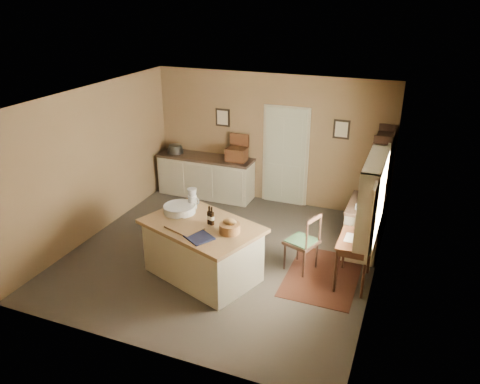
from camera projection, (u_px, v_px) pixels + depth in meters
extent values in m
plane|color=#4C433A|center=(223.00, 254.00, 8.06)|extent=(5.00, 5.00, 0.00)
cube|color=olive|center=(270.00, 139.00, 9.66)|extent=(5.00, 0.10, 2.70)
cube|color=olive|center=(135.00, 257.00, 5.39)|extent=(5.00, 0.10, 2.70)
cube|color=olive|center=(94.00, 162.00, 8.37)|extent=(0.10, 5.00, 2.70)
cube|color=olive|center=(381.00, 205.00, 6.68)|extent=(0.10, 5.00, 2.70)
plane|color=silver|center=(220.00, 98.00, 6.99)|extent=(5.00, 5.00, 0.00)
cube|color=#B8BA9B|center=(285.00, 155.00, 9.64)|extent=(0.97, 0.06, 2.11)
cube|color=black|center=(223.00, 118.00, 9.86)|extent=(0.32, 0.02, 0.38)
cube|color=beige|center=(222.00, 118.00, 9.85)|extent=(0.24, 0.01, 0.30)
cube|color=black|center=(341.00, 129.00, 9.01)|extent=(0.32, 0.02, 0.38)
cube|color=beige|center=(341.00, 130.00, 9.00)|extent=(0.24, 0.01, 0.30)
cube|color=#C3B799|center=(368.00, 230.00, 6.69)|extent=(0.25, 1.32, 0.06)
cube|color=#C3B799|center=(377.00, 161.00, 6.27)|extent=(0.25, 1.32, 0.06)
cube|color=white|center=(381.00, 198.00, 6.44)|extent=(0.01, 1.20, 1.00)
cube|color=#C3B799|center=(371.00, 223.00, 5.75)|extent=(0.04, 0.35, 1.00)
cube|color=#C3B799|center=(385.00, 177.00, 7.15)|extent=(0.04, 0.35, 1.00)
cube|color=#C3B799|center=(203.00, 252.00, 7.30)|extent=(1.89, 1.52, 0.85)
cube|color=#99794A|center=(202.00, 226.00, 7.12)|extent=(2.05, 1.68, 0.06)
cylinder|color=white|center=(180.00, 209.00, 7.48)|extent=(0.51, 0.51, 0.11)
cube|color=#99794A|center=(184.00, 228.00, 6.97)|extent=(0.60, 0.51, 0.03)
cube|color=black|center=(198.00, 237.00, 6.72)|extent=(0.52, 0.50, 0.02)
cylinder|color=brown|center=(230.00, 228.00, 6.83)|extent=(0.31, 0.31, 0.14)
cylinder|color=black|center=(209.00, 215.00, 7.07)|extent=(0.07, 0.07, 0.29)
cylinder|color=black|center=(212.00, 216.00, 7.04)|extent=(0.07, 0.07, 0.29)
cube|color=#C3B799|center=(206.00, 177.00, 10.23)|extent=(2.07, 0.57, 0.85)
cube|color=#332319|center=(205.00, 158.00, 10.05)|extent=(2.11, 0.60, 0.05)
cube|color=#4B2714|center=(237.00, 154.00, 9.74)|extent=(0.41, 0.31, 0.28)
cylinder|color=#59544F|center=(175.00, 149.00, 10.25)|extent=(0.35, 0.35, 0.18)
cube|color=#44220F|center=(322.00, 276.00, 7.44)|extent=(1.10, 1.60, 0.01)
cube|color=#3A1F12|center=(356.00, 240.00, 6.99)|extent=(0.49, 0.79, 0.03)
cube|color=#3A1F12|center=(355.00, 244.00, 7.02)|extent=(0.43, 0.73, 0.10)
cube|color=silver|center=(352.00, 238.00, 7.00)|extent=(0.22, 0.30, 0.01)
cylinder|color=black|center=(365.00, 232.00, 7.13)|extent=(0.05, 0.05, 0.05)
cylinder|color=#3A1F12|center=(335.00, 271.00, 6.91)|extent=(0.04, 0.04, 0.72)
cylinder|color=#3A1F12|center=(363.00, 277.00, 6.77)|extent=(0.04, 0.04, 0.72)
cylinder|color=#3A1F12|center=(344.00, 249.00, 7.52)|extent=(0.04, 0.04, 0.72)
cylinder|color=#3A1F12|center=(370.00, 253.00, 7.38)|extent=(0.04, 0.04, 0.72)
cube|color=#C3B799|center=(363.00, 229.00, 8.02)|extent=(0.54, 0.98, 0.85)
cube|color=#332319|center=(366.00, 205.00, 7.84)|extent=(0.57, 1.02, 0.05)
cylinder|color=silver|center=(364.00, 204.00, 7.70)|extent=(0.23, 0.23, 0.09)
cube|color=black|center=(377.00, 189.00, 8.26)|extent=(0.33, 0.04, 1.92)
cube|color=black|center=(382.00, 173.00, 8.96)|extent=(0.33, 0.04, 1.92)
cube|color=black|center=(389.00, 182.00, 8.56)|extent=(0.02, 0.87, 1.92)
cube|color=black|center=(374.00, 225.00, 8.97)|extent=(0.33, 0.83, 0.03)
cube|color=black|center=(377.00, 202.00, 8.78)|extent=(0.33, 0.83, 0.03)
cube|color=black|center=(380.00, 178.00, 8.59)|extent=(0.33, 0.83, 0.03)
cube|color=black|center=(383.00, 158.00, 8.44)|extent=(0.33, 0.83, 0.03)
cube|color=black|center=(385.00, 138.00, 8.29)|extent=(0.33, 0.83, 0.03)
cylinder|color=white|center=(381.00, 175.00, 8.57)|extent=(0.12, 0.12, 0.11)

